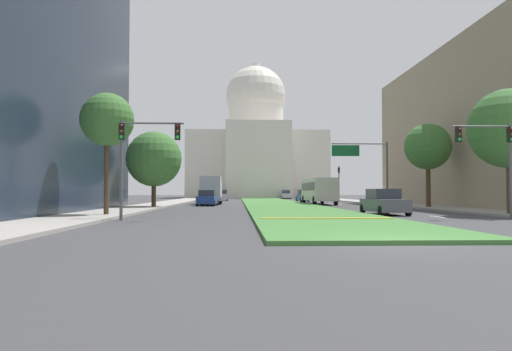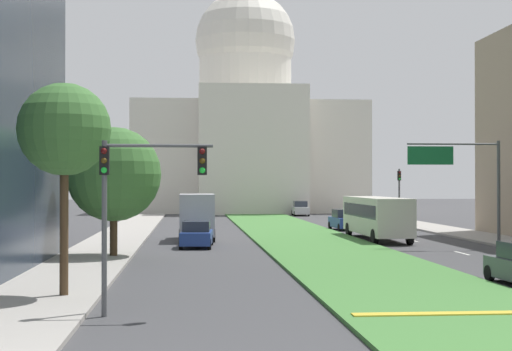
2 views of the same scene
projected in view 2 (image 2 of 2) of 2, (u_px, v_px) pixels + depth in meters
ground_plane at (290, 232)px, 62.68m from camera, size 260.00×260.00×0.00m
grass_median at (299, 236)px, 57.63m from camera, size 7.32×91.19×0.14m
median_curb_nose at (464, 313)px, 22.79m from camera, size 6.59×0.50×0.04m
lane_dashes_right at (408, 239)px, 54.98m from camera, size 0.16×57.24×0.01m
sidewalk_left at (113, 242)px, 51.50m from camera, size 4.00×91.19×0.15m
sidewalk_right at (497, 240)px, 53.67m from camera, size 4.00×91.19×0.15m
capitol_building at (246, 132)px, 112.50m from camera, size 31.26×29.19×32.42m
traffic_light_near_left at (133, 188)px, 23.23m from camera, size 3.34×0.35×5.20m
traffic_light_far_right at (399, 190)px, 69.27m from camera, size 0.28×0.35×5.20m
overhead_guide_sign at (464, 171)px, 47.28m from camera, size 5.74×0.20×6.50m
street_tree_left_near at (64, 131)px, 26.66m from camera, size 3.16×3.16×7.35m
street_tree_left_mid at (114, 174)px, 41.11m from camera, size 4.96×4.96×6.89m
sedan_midblock at (197, 235)px, 48.08m from camera, size 2.14×4.36×1.63m
sedan_distant at (345, 220)px, 66.15m from camera, size 2.13×4.42×1.73m
sedan_far_horizon at (200, 215)px, 76.19m from camera, size 2.04×4.34×1.78m
sedan_very_far at (300, 209)px, 95.05m from camera, size 2.02×4.52×1.77m
box_truck_delivery at (197, 216)px, 54.09m from camera, size 2.40×6.40×3.20m
city_bus at (376, 214)px, 54.60m from camera, size 2.62×11.00×2.95m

